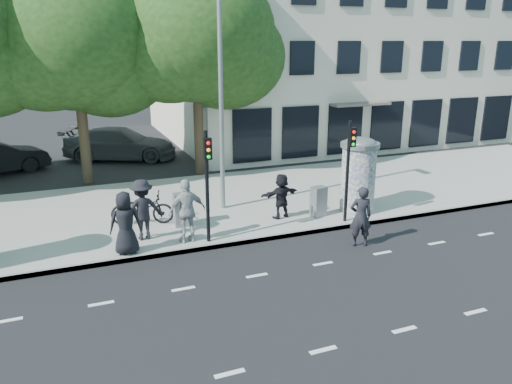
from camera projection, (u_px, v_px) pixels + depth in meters
name	position (u px, v px, depth m)	size (l,w,h in m)	color
ground	(279.00, 300.00, 12.04)	(120.00, 120.00, 0.00)	black
sidewalk	(196.00, 206.00, 18.68)	(40.00, 8.00, 0.15)	gray
curb	(231.00, 244.00, 15.17)	(40.00, 0.10, 0.16)	slate
lane_dash_near	(323.00, 350.00, 10.08)	(32.00, 0.12, 0.01)	silver
lane_dash_far	(257.00, 276.00, 13.28)	(32.00, 0.12, 0.01)	silver
ad_column_right	(358.00, 173.00, 17.62)	(1.36, 1.36, 2.65)	beige
traffic_pole_near	(207.00, 176.00, 14.55)	(0.22, 0.31, 3.40)	black
traffic_pole_far	(349.00, 161.00, 16.25)	(0.22, 0.31, 3.40)	black
street_lamp	(221.00, 78.00, 16.82)	(0.25, 0.93, 8.00)	slate
tree_near_left	(74.00, 39.00, 20.31)	(6.80, 6.80, 8.97)	#38281C
tree_center	(196.00, 33.00, 21.66)	(7.00, 7.00, 9.30)	#38281C
building	(322.00, 41.00, 32.32)	(20.30, 15.85, 12.00)	beige
ped_a	(125.00, 223.00, 14.07)	(0.90, 0.58, 1.83)	black
ped_d	(142.00, 210.00, 15.12)	(1.22, 0.70, 1.89)	black
ped_e	(187.00, 211.00, 14.89)	(1.15, 0.65, 1.96)	#A2A2A5
ped_f	(281.00, 196.00, 17.00)	(1.45, 0.52, 1.56)	black
man_road	(361.00, 216.00, 14.99)	(0.68, 0.45, 1.87)	black
bicycle	(142.00, 209.00, 16.47)	(2.05, 0.71, 1.08)	black
cabinet_left	(182.00, 210.00, 16.31)	(0.53, 0.39, 1.11)	gray
cabinet_right	(318.00, 201.00, 17.24)	(0.50, 0.37, 1.05)	gray
car_right	(120.00, 143.00, 26.17)	(5.75, 2.34, 1.67)	#4C4D52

